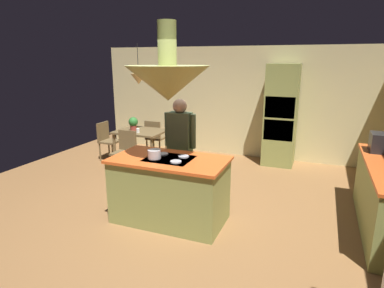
# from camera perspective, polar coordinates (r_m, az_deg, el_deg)

# --- Properties ---
(ground) EXTENTS (8.16, 8.16, 0.00)m
(ground) POSITION_cam_1_polar(r_m,az_deg,el_deg) (5.01, -2.83, -12.13)
(ground) COLOR olive
(wall_back) EXTENTS (6.80, 0.10, 2.55)m
(wall_back) POSITION_cam_1_polar(r_m,az_deg,el_deg) (7.80, 7.73, 7.34)
(wall_back) COLOR beige
(wall_back) RESTS_ON ground
(kitchen_island) EXTENTS (1.61, 0.89, 0.95)m
(kitchen_island) POSITION_cam_1_polar(r_m,az_deg,el_deg) (4.65, -3.93, -7.98)
(kitchen_island) COLOR #8C934C
(kitchen_island) RESTS_ON ground
(oven_tower) EXTENTS (0.66, 0.62, 2.17)m
(oven_tower) POSITION_cam_1_polar(r_m,az_deg,el_deg) (7.24, 15.36, 4.86)
(oven_tower) COLOR #8C934C
(oven_tower) RESTS_ON ground
(dining_table) EXTENTS (1.03, 0.81, 0.76)m
(dining_table) POSITION_cam_1_polar(r_m,az_deg,el_deg) (7.13, -8.99, 1.50)
(dining_table) COLOR brown
(dining_table) RESTS_ON ground
(person_at_island) EXTENTS (0.53, 0.22, 1.67)m
(person_at_island) POSITION_cam_1_polar(r_m,az_deg,el_deg) (5.17, -2.10, 0.11)
(person_at_island) COLOR tan
(person_at_island) RESTS_ON ground
(range_hood) EXTENTS (1.10, 1.10, 1.00)m
(range_hood) POSITION_cam_1_polar(r_m,az_deg,el_deg) (4.30, -4.29, 10.98)
(range_hood) COLOR #8C934C
(pendant_light_over_table) EXTENTS (0.32, 0.32, 0.82)m
(pendant_light_over_table) POSITION_cam_1_polar(r_m,az_deg,el_deg) (6.96, -9.39, 11.25)
(pendant_light_over_table) COLOR #E0B266
(chair_facing_island) EXTENTS (0.40, 0.40, 0.87)m
(chair_facing_island) POSITION_cam_1_polar(r_m,az_deg,el_deg) (6.65, -11.69, -0.90)
(chair_facing_island) COLOR brown
(chair_facing_island) RESTS_ON ground
(chair_by_back_wall) EXTENTS (0.40, 0.40, 0.87)m
(chair_by_back_wall) POSITION_cam_1_polar(r_m,az_deg,el_deg) (7.70, -6.57, 1.43)
(chair_by_back_wall) COLOR brown
(chair_by_back_wall) RESTS_ON ground
(chair_at_corner) EXTENTS (0.40, 0.40, 0.87)m
(chair_at_corner) POSITION_cam_1_polar(r_m,az_deg,el_deg) (7.65, -14.73, 0.96)
(chair_at_corner) COLOR brown
(chair_at_corner) RESTS_ON ground
(potted_plant_on_table) EXTENTS (0.20, 0.20, 0.30)m
(potted_plant_on_table) POSITION_cam_1_polar(r_m,az_deg,el_deg) (7.07, -10.31, 3.62)
(potted_plant_on_table) COLOR #99382D
(potted_plant_on_table) RESTS_ON dining_table
(cup_on_table) EXTENTS (0.07, 0.07, 0.09)m
(cup_on_table) POSITION_cam_1_polar(r_m,az_deg,el_deg) (6.90, -9.51, 2.35)
(cup_on_table) COLOR white
(cup_on_table) RESTS_ON dining_table
(cooking_pot_on_cooktop) EXTENTS (0.18, 0.18, 0.12)m
(cooking_pot_on_cooktop) POSITION_cam_1_polar(r_m,az_deg,el_deg) (4.43, -6.65, -1.78)
(cooking_pot_on_cooktop) COLOR #B2B2B7
(cooking_pot_on_cooktop) RESTS_ON kitchen_island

